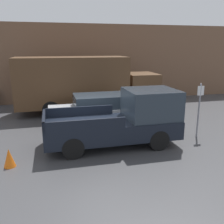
# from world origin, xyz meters

# --- Properties ---
(ground_plane) EXTENTS (60.00, 60.00, 0.00)m
(ground_plane) POSITION_xyz_m (0.00, 0.00, 0.00)
(ground_plane) COLOR #3D3D3F
(building_wall) EXTENTS (28.00, 0.15, 5.38)m
(building_wall) POSITION_xyz_m (0.00, 8.13, 2.69)
(building_wall) COLOR brown
(building_wall) RESTS_ON ground
(pickup_truck) EXTENTS (5.23, 2.08, 2.19)m
(pickup_truck) POSITION_xyz_m (1.43, -0.59, 1.01)
(pickup_truck) COLOR black
(pickup_truck) RESTS_ON ground
(car) EXTENTS (4.87, 1.95, 1.57)m
(car) POSITION_xyz_m (0.94, 2.03, 0.80)
(car) COLOR #B7BABF
(car) RESTS_ON ground
(delivery_truck) EXTENTS (8.46, 2.38, 3.27)m
(delivery_truck) POSITION_xyz_m (0.55, 5.10, 1.75)
(delivery_truck) COLOR #4C331E
(delivery_truck) RESTS_ON ground
(parking_sign) EXTENTS (0.30, 0.07, 2.35)m
(parking_sign) POSITION_xyz_m (4.76, -0.57, 1.32)
(parking_sign) COLOR gray
(parking_sign) RESTS_ON ground
(traffic_cone) EXTENTS (0.38, 0.38, 0.63)m
(traffic_cone) POSITION_xyz_m (-2.82, -1.62, 0.31)
(traffic_cone) COLOR orange
(traffic_cone) RESTS_ON ground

